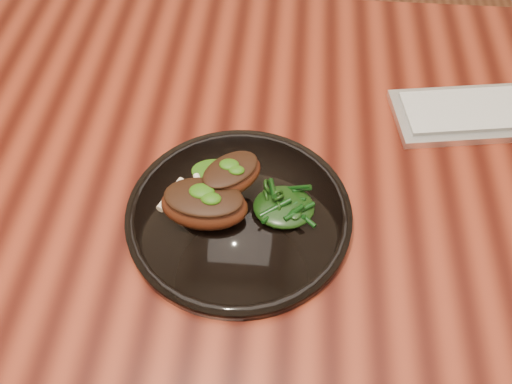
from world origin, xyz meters
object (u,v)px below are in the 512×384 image
Objects in this scene: desk at (258,179)px; greens_heap at (284,204)px; plate at (239,214)px; lamb_chop_front at (204,204)px.

greens_heap reaches higher than desk.
desk is 0.17m from plate.
greens_heap is (0.05, -0.14, 0.11)m from desk.
lamb_chop_front is (-0.04, -0.01, 0.03)m from plate.
lamb_chop_front is at bearing -171.25° from greens_heap.
plate is at bearing -96.12° from desk.
plate is 0.06m from lamb_chop_front.
desk is at bearing 68.58° from lamb_chop_front.
greens_heap is at bearing 5.19° from plate.
lamb_chop_front is (-0.06, -0.15, 0.13)m from desk.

